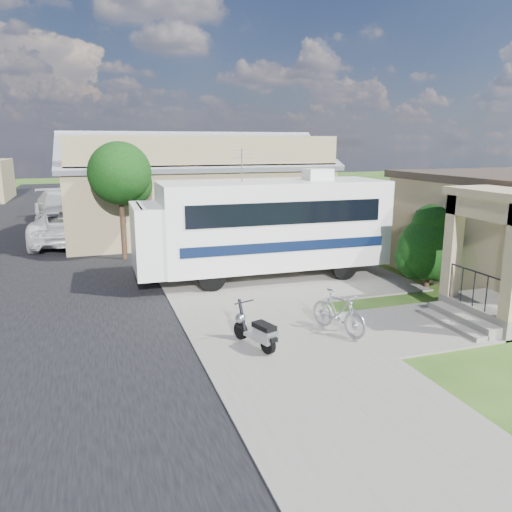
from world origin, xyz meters
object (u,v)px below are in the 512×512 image
object	(u,v)px
bicycle	(338,314)
garden_hose	(439,311)
shrub	(430,246)
scooter	(257,331)
motorhome	(264,224)
van	(62,207)
pickup_truck	(65,224)

from	to	relation	value
bicycle	garden_hose	world-z (taller)	bicycle
shrub	scooter	xyz separation A→B (m)	(-6.73, -2.95, -0.92)
motorhome	van	xyz separation A→B (m)	(-6.99, 14.86, -0.92)
van	shrub	bearing A→B (deg)	-67.03
van	garden_hose	bearing A→B (deg)	-72.87
shrub	van	size ratio (longest dim) A/B	0.42
shrub	pickup_truck	xyz separation A→B (m)	(-11.15, 11.46, -0.50)
bicycle	garden_hose	distance (m)	3.38
shrub	motorhome	bearing A→B (deg)	148.26
pickup_truck	motorhome	bearing A→B (deg)	127.61
scooter	garden_hose	bearing A→B (deg)	-10.37
shrub	scooter	bearing A→B (deg)	-156.31
pickup_truck	shrub	bearing A→B (deg)	134.44
shrub	garden_hose	xyz separation A→B (m)	(-1.27, -2.22, -1.28)
motorhome	pickup_truck	xyz separation A→B (m)	(-6.61, 8.66, -0.98)
pickup_truck	garden_hose	xyz separation A→B (m)	(9.88, -13.68, -0.78)
pickup_truck	garden_hose	size ratio (longest dim) A/B	17.44
shrub	scooter	size ratio (longest dim) A/B	1.85
motorhome	pickup_truck	world-z (taller)	motorhome
garden_hose	bicycle	bearing A→B (deg)	-171.66
motorhome	van	size ratio (longest dim) A/B	1.33
motorhome	garden_hose	bearing A→B (deg)	-55.88
pickup_truck	van	world-z (taller)	van
motorhome	scooter	bearing A→B (deg)	-109.74
pickup_truck	scooter	bearing A→B (deg)	107.28
scooter	motorhome	bearing A→B (deg)	51.12
shrub	garden_hose	world-z (taller)	shrub
shrub	garden_hose	bearing A→B (deg)	-119.83
pickup_truck	van	bearing A→B (deg)	-86.31
shrub	bicycle	distance (m)	5.40
van	garden_hose	xyz separation A→B (m)	(10.26, -19.89, -0.84)
bicycle	motorhome	bearing A→B (deg)	70.81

